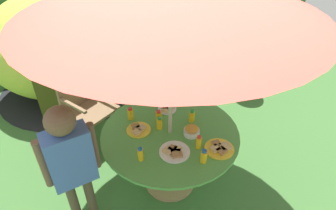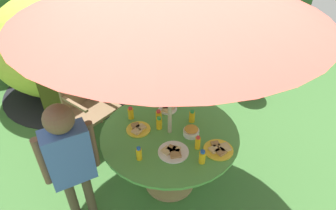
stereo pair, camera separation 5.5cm
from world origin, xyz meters
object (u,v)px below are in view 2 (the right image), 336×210
at_px(snack_bowl, 191,131).
at_px(plate_front_edge, 168,108).
at_px(garden_table, 170,145).
at_px(juice_bottle_spot_a, 159,123).
at_px(wooden_chair, 87,101).
at_px(plate_near_left, 173,152).
at_px(juice_bottle_far_left, 192,117).
at_px(juice_bottle_near_right, 202,157).
at_px(potted_plant, 250,75).
at_px(plate_back_edge, 219,149).
at_px(dome_tent, 64,44).
at_px(juice_bottle_center_back, 159,115).
at_px(juice_bottle_mid_right, 139,154).
at_px(child_in_pink_shirt, 145,77).
at_px(cup_near, 157,96).
at_px(plate_mid_left, 138,129).
at_px(juice_bottle_center_front, 198,143).
at_px(juice_bottle_far_right, 131,113).
at_px(child_in_blue_shirt, 69,155).

relative_size(snack_bowl, plate_front_edge, 0.77).
xyz_separation_m(garden_table, juice_bottle_spot_a, (-0.07, 0.08, 0.22)).
bearing_deg(wooden_chair, plate_near_left, -97.84).
xyz_separation_m(garden_table, snack_bowl, (0.17, -0.10, 0.20)).
relative_size(plate_near_left, juice_bottle_spot_a, 2.07).
height_order(plate_near_left, juice_bottle_far_left, juice_bottle_far_left).
bearing_deg(juice_bottle_far_left, snack_bowl, -114.25).
xyz_separation_m(plate_front_edge, juice_bottle_near_right, (0.03, -0.75, 0.04)).
distance_m(potted_plant, plate_near_left, 2.24).
distance_m(potted_plant, plate_back_edge, 2.05).
relative_size(dome_tent, juice_bottle_center_back, 21.38).
height_order(plate_back_edge, juice_bottle_spot_a, juice_bottle_spot_a).
bearing_deg(juice_bottle_mid_right, juice_bottle_near_right, -22.74).
distance_m(child_in_pink_shirt, plate_front_edge, 0.59).
bearing_deg(cup_near, plate_near_left, -97.71).
bearing_deg(juice_bottle_near_right, child_in_pink_shirt, 94.49).
bearing_deg(cup_near, garden_table, -95.27).
bearing_deg(wooden_chair, plate_back_edge, -87.65).
bearing_deg(juice_bottle_spot_a, plate_front_edge, 56.25).
distance_m(plate_mid_left, juice_bottle_near_right, 0.67).
height_order(garden_table, juice_bottle_spot_a, juice_bottle_spot_a).
bearing_deg(juice_bottle_spot_a, snack_bowl, -36.24).
xyz_separation_m(juice_bottle_mid_right, cup_near, (0.39, 0.78, -0.03)).
height_order(plate_mid_left, plate_back_edge, same).
bearing_deg(dome_tent, juice_bottle_far_left, -56.92).
bearing_deg(cup_near, juice_bottle_center_front, -82.76).
distance_m(child_in_pink_shirt, juice_bottle_spot_a, 0.84).
xyz_separation_m(juice_bottle_near_right, juice_bottle_spot_a, (-0.20, 0.51, -0.00)).
distance_m(dome_tent, juice_bottle_far_right, 1.96).
xyz_separation_m(snack_bowl, juice_bottle_center_back, (-0.21, 0.30, 0.01)).
bearing_deg(wooden_chair, cup_near, -65.42).
distance_m(child_in_blue_shirt, juice_bottle_far_left, 1.13).
bearing_deg(plate_mid_left, juice_bottle_far_left, -4.87).
xyz_separation_m(wooden_chair, plate_back_edge, (0.97, -1.34, 0.19)).
relative_size(potted_plant, juice_bottle_center_front, 4.78).
xyz_separation_m(plate_near_left, juice_bottle_center_front, (0.21, -0.01, 0.05)).
relative_size(snack_bowl, plate_near_left, 0.56).
bearing_deg(juice_bottle_near_right, plate_mid_left, 125.28).
bearing_deg(plate_front_edge, potted_plant, 28.87).
xyz_separation_m(wooden_chair, child_in_pink_shirt, (0.68, -0.08, 0.24)).
relative_size(plate_mid_left, plate_front_edge, 1.19).
bearing_deg(snack_bowl, garden_table, 150.31).
relative_size(child_in_blue_shirt, juice_bottle_far_right, 10.32).
bearing_deg(dome_tent, juice_bottle_center_front, -62.03).
height_order(plate_front_edge, juice_bottle_center_front, juice_bottle_center_front).
height_order(potted_plant, juice_bottle_far_right, juice_bottle_far_right).
xyz_separation_m(dome_tent, potted_plant, (2.45, -1.02, -0.39)).
xyz_separation_m(potted_plant, plate_mid_left, (-1.89, -1.06, 0.36)).
relative_size(garden_table, child_in_pink_shirt, 1.06).
relative_size(potted_plant, juice_bottle_spot_a, 4.90).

